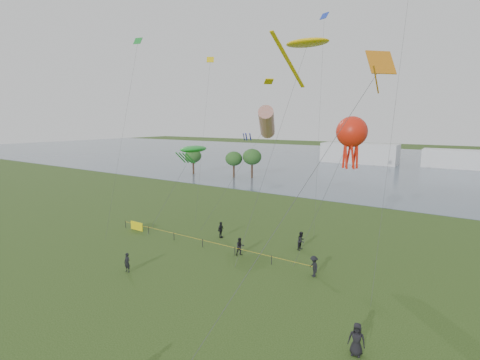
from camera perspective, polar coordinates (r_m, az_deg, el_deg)
The scene contains 18 objects.
ground_plane at distance 24.21m, azimuth -14.17°, elevation -22.58°, with size 400.00×400.00×0.00m, color #223A12.
lake at distance 115.33m, azimuth 25.30°, elevation 2.40°, with size 400.00×120.00×0.08m, color slate.
pavilion_left at distance 112.41m, azimuth 18.98°, elevation 4.17°, with size 22.00×8.00×6.00m, color silver.
pavilion_right at distance 112.06m, azimuth 32.34°, elevation 2.92°, with size 18.00×7.00×5.00m, color silver.
trees at distance 79.90m, azimuth -2.09°, elevation 3.77°, with size 18.84×7.07×6.62m.
fence at distance 40.32m, azimuth -12.99°, elevation -8.26°, with size 24.07×0.07×1.05m.
spectator_a at distance 33.98m, azimuth 0.02°, elevation -10.88°, with size 0.85×0.66×1.74m, color black.
spectator_b at distance 30.30m, azimuth 12.00°, elevation -13.69°, with size 1.16×0.67×1.79m, color black.
spectator_c at distance 38.88m, azimuth -3.18°, elevation -8.16°, with size 1.06×0.44×1.80m, color black.
spectator_d at distance 22.00m, azimuth 18.60°, elevation -23.53°, with size 0.92×0.60×1.88m, color black.
spectator_f at distance 32.03m, azimuth -18.03°, elevation -12.76°, with size 0.61×0.40×1.67m, color black.
spectator_g at distance 35.88m, azimuth 10.02°, elevation -9.79°, with size 0.91×0.71×1.87m, color black.
kite_stingray at distance 38.20m, azimuth 10.85°, elevation 21.12°, with size 4.56×11.97×20.95m.
kite_windsock at distance 39.48m, azimuth 4.40°, elevation 9.39°, with size 8.32×6.57×14.50m.
kite_creature at distance 44.92m, azimuth -7.66°, elevation 5.02°, with size 2.43×10.30×9.68m.
kite_octopus at distance 28.78m, azimuth 17.86°, elevation 7.43°, with size 5.60×2.41×13.18m.
kite_delta at distance 20.83m, azimuth 20.94°, elevation 15.63°, with size 7.04×11.87×16.63m.
small_kites at distance 36.58m, azimuth 8.85°, elevation 26.28°, with size 37.75×15.64×7.40m.
Camera 1 is at (15.41, -13.58, 12.82)m, focal length 26.00 mm.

